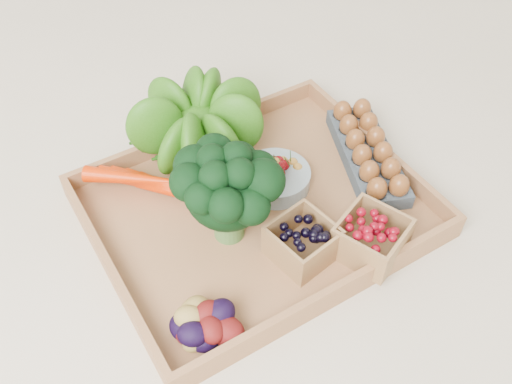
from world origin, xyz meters
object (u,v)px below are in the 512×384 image
tray (256,212)px  broccoli (228,207)px  egg_carton (367,156)px  cherry_bowl (276,178)px

tray → broccoli: broccoli is taller
tray → egg_carton: egg_carton is taller
tray → cherry_bowl: 0.07m
tray → broccoli: 0.10m
tray → egg_carton: 0.24m
tray → cherry_bowl: (0.06, 0.03, 0.02)m
broccoli → cherry_bowl: (0.13, 0.06, -0.05)m
tray → egg_carton: (0.24, -0.01, 0.02)m
cherry_bowl → egg_carton: bearing=-12.7°
tray → egg_carton: size_ratio=2.15×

